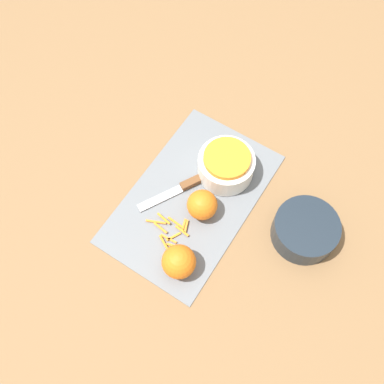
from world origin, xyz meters
TOP-DOWN VIEW (x-y plane):
  - ground_plane at (0.00, 0.00)m, footprint 4.00×4.00m
  - cutting_board at (0.00, 0.00)m, footprint 0.48×0.29m
  - bowl_speckled at (-0.11, 0.03)m, footprint 0.15×0.15m
  - bowl_dark at (-0.06, 0.29)m, footprint 0.16×0.16m
  - knife at (-0.02, -0.03)m, footprint 0.19×0.12m
  - orange_left at (0.02, 0.04)m, footprint 0.08×0.08m
  - orange_right at (0.17, 0.07)m, footprint 0.08×0.08m
  - peel_pile at (0.11, 0.01)m, footprint 0.10×0.12m

SIDE VIEW (x-z plane):
  - ground_plane at x=0.00m, z-range 0.00..0.00m
  - cutting_board at x=0.00m, z-range 0.00..0.01m
  - peel_pile at x=0.11m, z-range 0.00..0.01m
  - knife at x=-0.02m, z-range 0.00..0.02m
  - bowl_dark at x=-0.06m, z-range 0.00..0.07m
  - bowl_speckled at x=-0.11m, z-range 0.00..0.08m
  - orange_left at x=0.02m, z-range 0.01..0.08m
  - orange_right at x=0.17m, z-range 0.01..0.09m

